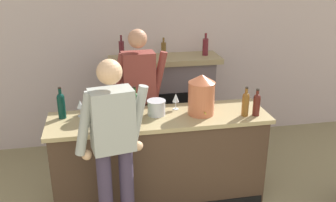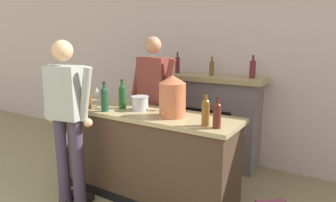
{
  "view_description": "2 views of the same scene",
  "coord_description": "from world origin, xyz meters",
  "px_view_note": "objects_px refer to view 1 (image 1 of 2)",
  "views": [
    {
      "loc": [
        -0.56,
        -0.8,
        2.54
      ],
      "look_at": [
        0.15,
        2.9,
        1.1
      ],
      "focal_mm": 40.0,
      "sensor_mm": 36.0,
      "label": 1
    },
    {
      "loc": [
        1.99,
        0.11,
        1.79
      ],
      "look_at": [
        0.12,
        3.14,
        1.06
      ],
      "focal_mm": 32.0,
      "sensor_mm": 36.0,
      "label": 2
    }
  ],
  "objects_px": {
    "wine_bottle_riesling_slim": "(246,103)",
    "copper_dispenser": "(201,94)",
    "wine_bottle_port_short": "(135,104)",
    "wine_glass_front_right": "(80,105)",
    "ice_bucket_steel": "(156,108)",
    "person_bartender": "(139,100)",
    "wine_bottle_merlot_tall": "(257,104)",
    "wine_bottle_burgundy_dark": "(130,113)",
    "wine_glass_by_dispenser": "(176,98)",
    "fireplace_stone": "(165,101)",
    "person_customer": "(114,148)",
    "wine_glass_back_row": "(111,110)",
    "wine_bottle_chardonnay_pale": "(102,116)",
    "wine_bottle_rose_blush": "(61,104)"
  },
  "relations": [
    {
      "from": "person_bartender",
      "to": "wine_glass_front_right",
      "type": "bearing_deg",
      "value": -152.21
    },
    {
      "from": "ice_bucket_steel",
      "to": "wine_bottle_chardonnay_pale",
      "type": "height_order",
      "value": "wine_bottle_chardonnay_pale"
    },
    {
      "from": "fireplace_stone",
      "to": "person_customer",
      "type": "height_order",
      "value": "person_customer"
    },
    {
      "from": "wine_bottle_rose_blush",
      "to": "wine_glass_front_right",
      "type": "relative_size",
      "value": 1.85
    },
    {
      "from": "copper_dispenser",
      "to": "wine_bottle_rose_blush",
      "type": "bearing_deg",
      "value": 173.67
    },
    {
      "from": "fireplace_stone",
      "to": "wine_bottle_riesling_slim",
      "type": "distance_m",
      "value": 1.66
    },
    {
      "from": "copper_dispenser",
      "to": "wine_bottle_riesling_slim",
      "type": "relative_size",
      "value": 1.38
    },
    {
      "from": "wine_bottle_chardonnay_pale",
      "to": "wine_glass_back_row",
      "type": "height_order",
      "value": "wine_bottle_chardonnay_pale"
    },
    {
      "from": "copper_dispenser",
      "to": "fireplace_stone",
      "type": "bearing_deg",
      "value": 96.08
    },
    {
      "from": "wine_bottle_port_short",
      "to": "wine_glass_front_right",
      "type": "bearing_deg",
      "value": 165.63
    },
    {
      "from": "wine_bottle_port_short",
      "to": "ice_bucket_steel",
      "type": "bearing_deg",
      "value": 8.66
    },
    {
      "from": "copper_dispenser",
      "to": "wine_glass_back_row",
      "type": "xyz_separation_m",
      "value": [
        -0.93,
        -0.02,
        -0.1
      ]
    },
    {
      "from": "fireplace_stone",
      "to": "wine_glass_by_dispenser",
      "type": "distance_m",
      "value": 1.27
    },
    {
      "from": "copper_dispenser",
      "to": "ice_bucket_steel",
      "type": "xyz_separation_m",
      "value": [
        -0.46,
        0.06,
        -0.14
      ]
    },
    {
      "from": "wine_glass_by_dispenser",
      "to": "person_customer",
      "type": "bearing_deg",
      "value": -133.86
    },
    {
      "from": "wine_bottle_riesling_slim",
      "to": "wine_bottle_merlot_tall",
      "type": "distance_m",
      "value": 0.12
    },
    {
      "from": "wine_glass_front_right",
      "to": "wine_bottle_rose_blush",
      "type": "bearing_deg",
      "value": -177.24
    },
    {
      "from": "person_bartender",
      "to": "copper_dispenser",
      "type": "xyz_separation_m",
      "value": [
        0.59,
        -0.51,
        0.21
      ]
    },
    {
      "from": "person_bartender",
      "to": "wine_bottle_burgundy_dark",
      "type": "relative_size",
      "value": 5.59
    },
    {
      "from": "person_bartender",
      "to": "wine_bottle_chardonnay_pale",
      "type": "bearing_deg",
      "value": -121.98
    },
    {
      "from": "person_bartender",
      "to": "wine_bottle_rose_blush",
      "type": "xyz_separation_m",
      "value": [
        -0.83,
        -0.35,
        0.14
      ]
    },
    {
      "from": "ice_bucket_steel",
      "to": "wine_bottle_rose_blush",
      "type": "bearing_deg",
      "value": 174.24
    },
    {
      "from": "wine_bottle_burgundy_dark",
      "to": "wine_bottle_merlot_tall",
      "type": "bearing_deg",
      "value": 2.07
    },
    {
      "from": "copper_dispenser",
      "to": "wine_glass_front_right",
      "type": "distance_m",
      "value": 1.25
    },
    {
      "from": "wine_bottle_burgundy_dark",
      "to": "wine_glass_back_row",
      "type": "xyz_separation_m",
      "value": [
        -0.17,
        0.17,
        -0.03
      ]
    },
    {
      "from": "ice_bucket_steel",
      "to": "wine_glass_back_row",
      "type": "relative_size",
      "value": 1.12
    },
    {
      "from": "fireplace_stone",
      "to": "copper_dispenser",
      "type": "distance_m",
      "value": 1.47
    },
    {
      "from": "wine_bottle_burgundy_dark",
      "to": "wine_glass_front_right",
      "type": "bearing_deg",
      "value": 143.15
    },
    {
      "from": "fireplace_stone",
      "to": "wine_bottle_rose_blush",
      "type": "distance_m",
      "value": 1.81
    },
    {
      "from": "person_bartender",
      "to": "wine_glass_front_right",
      "type": "height_order",
      "value": "person_bartender"
    },
    {
      "from": "fireplace_stone",
      "to": "wine_bottle_chardonnay_pale",
      "type": "distance_m",
      "value": 1.84
    },
    {
      "from": "wine_glass_back_row",
      "to": "fireplace_stone",
      "type": "bearing_deg",
      "value": 60.18
    },
    {
      "from": "wine_bottle_port_short",
      "to": "wine_bottle_burgundy_dark",
      "type": "distance_m",
      "value": 0.23
    },
    {
      "from": "fireplace_stone",
      "to": "wine_bottle_rose_blush",
      "type": "xyz_separation_m",
      "value": [
        -1.27,
        -1.19,
        0.5
      ]
    },
    {
      "from": "wine_bottle_burgundy_dark",
      "to": "person_customer",
      "type": "bearing_deg",
      "value": -115.96
    },
    {
      "from": "wine_bottle_riesling_slim",
      "to": "copper_dispenser",
      "type": "bearing_deg",
      "value": 163.08
    },
    {
      "from": "wine_bottle_riesling_slim",
      "to": "wine_bottle_chardonnay_pale",
      "type": "bearing_deg",
      "value": -177.82
    },
    {
      "from": "wine_glass_by_dispenser",
      "to": "wine_bottle_port_short",
      "type": "bearing_deg",
      "value": -162.22
    },
    {
      "from": "person_bartender",
      "to": "wine_bottle_merlot_tall",
      "type": "bearing_deg",
      "value": -29.7
    },
    {
      "from": "wine_bottle_burgundy_dark",
      "to": "wine_glass_by_dispenser",
      "type": "height_order",
      "value": "wine_bottle_burgundy_dark"
    },
    {
      "from": "fireplace_stone",
      "to": "wine_glass_front_right",
      "type": "height_order",
      "value": "fireplace_stone"
    },
    {
      "from": "wine_bottle_chardonnay_pale",
      "to": "wine_bottle_rose_blush",
      "type": "bearing_deg",
      "value": 138.94
    },
    {
      "from": "wine_bottle_riesling_slim",
      "to": "wine_glass_by_dispenser",
      "type": "xyz_separation_m",
      "value": [
        -0.67,
        0.3,
        -0.01
      ]
    },
    {
      "from": "person_bartender",
      "to": "ice_bucket_steel",
      "type": "height_order",
      "value": "person_bartender"
    },
    {
      "from": "wine_bottle_chardonnay_pale",
      "to": "wine_bottle_port_short",
      "type": "xyz_separation_m",
      "value": [
        0.33,
        0.21,
        0.01
      ]
    },
    {
      "from": "ice_bucket_steel",
      "to": "wine_glass_front_right",
      "type": "xyz_separation_m",
      "value": [
        -0.77,
        0.11,
        0.05
      ]
    },
    {
      "from": "copper_dispenser",
      "to": "wine_bottle_chardonnay_pale",
      "type": "relative_size",
      "value": 1.42
    },
    {
      "from": "ice_bucket_steel",
      "to": "wine_bottle_merlot_tall",
      "type": "distance_m",
      "value": 1.03
    },
    {
      "from": "ice_bucket_steel",
      "to": "wine_glass_back_row",
      "type": "bearing_deg",
      "value": -169.75
    },
    {
      "from": "wine_bottle_riesling_slim",
      "to": "wine_bottle_burgundy_dark",
      "type": "distance_m",
      "value": 1.19
    }
  ]
}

